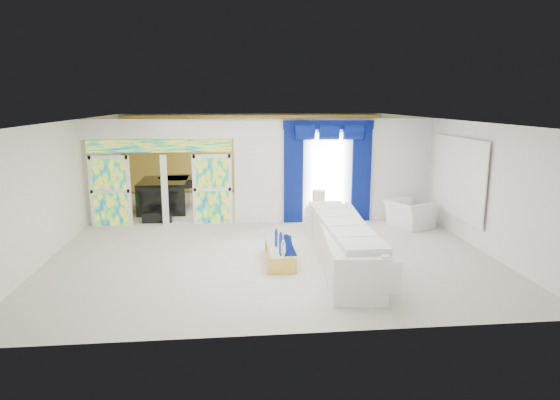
{
  "coord_description": "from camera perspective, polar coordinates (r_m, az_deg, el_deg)",
  "views": [
    {
      "loc": [
        -0.88,
        -12.78,
        3.51
      ],
      "look_at": [
        0.3,
        -1.2,
        1.1
      ],
      "focal_mm": 31.05,
      "sensor_mm": 36.0,
      "label": 1
    }
  ],
  "objects": [
    {
      "name": "stained_panel_right",
      "position": [
        14.01,
        -7.96,
        1.27
      ],
      "size": [
        0.95,
        0.04,
        2.0
      ],
      "primitive_type": "cube",
      "color": "#994C3F",
      "rests_on": "ground"
    },
    {
      "name": "blue_pelmet",
      "position": [
        13.94,
        5.75,
        8.8
      ],
      "size": [
        2.6,
        0.12,
        0.25
      ],
      "primitive_type": "cube",
      "color": "#040F4C",
      "rests_on": "dividing_wall"
    },
    {
      "name": "tv_console",
      "position": [
        16.22,
        -18.29,
        0.04
      ],
      "size": [
        0.56,
        0.51,
        0.79
      ],
      "primitive_type": "cube",
      "rotation": [
        0.0,
        0.0,
        -0.03
      ],
      "color": "tan",
      "rests_on": "ground"
    },
    {
      "name": "window_pane",
      "position": [
        14.11,
        5.62,
        3.25
      ],
      "size": [
        1.0,
        0.02,
        2.3
      ],
      "primitive_type": "cube",
      "color": "white",
      "rests_on": "dividing_wall"
    },
    {
      "name": "stained_panel_left",
      "position": [
        14.41,
        -19.36,
        1.0
      ],
      "size": [
        0.95,
        0.04,
        2.0
      ],
      "primitive_type": "cube",
      "color": "#994C3F",
      "rests_on": "ground"
    },
    {
      "name": "decanters",
      "position": [
        10.8,
        0.01,
        -4.73
      ],
      "size": [
        0.17,
        0.87,
        0.24
      ],
      "color": "navy",
      "rests_on": "coffee_table"
    },
    {
      "name": "floor",
      "position": [
        13.28,
        -1.82,
        -3.63
      ],
      "size": [
        12.0,
        12.0,
        0.0
      ],
      "primitive_type": "plane",
      "color": "#B7AF9E",
      "rests_on": "ground"
    },
    {
      "name": "blue_drape_right",
      "position": [
        14.32,
        9.57,
        3.06
      ],
      "size": [
        0.55,
        0.1,
        2.8
      ],
      "primitive_type": "cube",
      "color": "#040F4C",
      "rests_on": "ground"
    },
    {
      "name": "console_table",
      "position": [
        13.9,
        5.75,
        -2.06
      ],
      "size": [
        1.33,
        0.49,
        0.43
      ],
      "primitive_type": "cube",
      "rotation": [
        0.0,
        0.0,
        -0.06
      ],
      "color": "white",
      "rests_on": "ground"
    },
    {
      "name": "dividing_wall",
      "position": [
        14.25,
        6.53,
        3.51
      ],
      "size": [
        5.7,
        0.18,
        3.0
      ],
      "primitive_type": "cube",
      "color": "white",
      "rests_on": "ground"
    },
    {
      "name": "grand_piano",
      "position": [
        16.1,
        -13.47,
        0.57
      ],
      "size": [
        1.5,
        1.96,
        0.98
      ],
      "primitive_type": "cube",
      "rotation": [
        0.0,
        0.0,
        0.01
      ],
      "color": "black",
      "rests_on": "ground"
    },
    {
      "name": "gold_curtains",
      "position": [
        18.81,
        -3.12,
        5.54
      ],
      "size": [
        9.7,
        0.12,
        2.9
      ],
      "primitive_type": "cube",
      "color": "#AC9429",
      "rests_on": "ground"
    },
    {
      "name": "dividing_header",
      "position": [
        13.94,
        -14.08,
        8.12
      ],
      "size": [
        4.3,
        0.18,
        0.55
      ],
      "primitive_type": "cube",
      "color": "white",
      "rests_on": "dividing_wall"
    },
    {
      "name": "piano_bench",
      "position": [
        14.63,
        -14.21,
        -1.98
      ],
      "size": [
        0.86,
        0.34,
        0.28
      ],
      "primitive_type": "cube",
      "rotation": [
        0.0,
        0.0,
        0.01
      ],
      "color": "black",
      "rests_on": "ground"
    },
    {
      "name": "coffee_table",
      "position": [
        10.74,
        -0.01,
        -6.34
      ],
      "size": [
        0.7,
        1.7,
        0.37
      ],
      "primitive_type": "cube",
      "rotation": [
        0.0,
        0.0,
        -0.09
      ],
      "color": "gold",
      "rests_on": "ground"
    },
    {
      "name": "table_lamp",
      "position": [
        13.73,
        4.57,
        -0.04
      ],
      "size": [
        0.36,
        0.36,
        0.58
      ],
      "primitive_type": "cylinder",
      "color": "silver",
      "rests_on": "console_table"
    },
    {
      "name": "chandelier",
      "position": [
        16.26,
        -10.95,
        8.46
      ],
      "size": [
        0.6,
        0.6,
        0.6
      ],
      "primitive_type": "sphere",
      "color": "gold",
      "rests_on": "ceiling"
    },
    {
      "name": "stained_transom",
      "position": [
        13.97,
        -13.98,
        6.18
      ],
      "size": [
        4.0,
        0.05,
        0.35
      ],
      "primitive_type": "cube",
      "color": "#994C3F",
      "rests_on": "dividing_header"
    },
    {
      "name": "wall_mirror",
      "position": [
        13.28,
        20.26,
        2.49
      ],
      "size": [
        0.04,
        2.7,
        1.9
      ],
      "primitive_type": "cube",
      "color": "white",
      "rests_on": "ground"
    },
    {
      "name": "armchair",
      "position": [
        14.06,
        14.99,
        -1.59
      ],
      "size": [
        1.37,
        1.45,
        0.75
      ],
      "primitive_type": "imported",
      "rotation": [
        0.0,
        0.0,
        1.97
      ],
      "color": "silver",
      "rests_on": "ground"
    },
    {
      "name": "blue_drape_left",
      "position": [
        13.92,
        1.59,
        2.98
      ],
      "size": [
        0.55,
        0.1,
        2.8
      ],
      "primitive_type": "cube",
      "color": "#040F4C",
      "rests_on": "ground"
    },
    {
      "name": "white_sofa",
      "position": [
        10.6,
        7.47,
        -5.3
      ],
      "size": [
        1.37,
        4.58,
        0.86
      ],
      "primitive_type": "cube",
      "rotation": [
        0.0,
        0.0,
        -0.09
      ],
      "color": "silver",
      "rests_on": "ground"
    }
  ]
}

